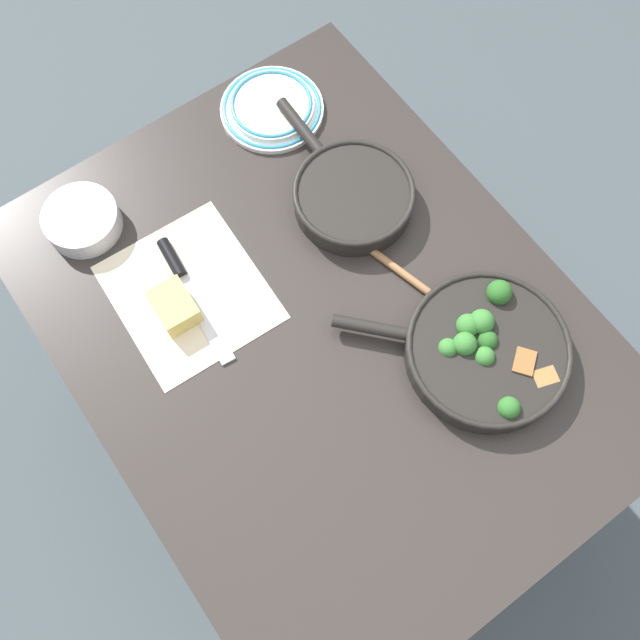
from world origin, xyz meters
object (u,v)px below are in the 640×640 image
(dinner_plate_stack, at_px, (272,107))
(cheese_block, at_px, (175,307))
(prep_bowl_steel, at_px, (82,220))
(skillet_broccoli, at_px, (486,349))
(skillet_eggs, at_px, (352,196))
(grater_knife, at_px, (185,282))
(wooden_spoon, at_px, (384,259))

(dinner_plate_stack, bearing_deg, cheese_block, -55.73)
(prep_bowl_steel, bearing_deg, skillet_broccoli, 35.00)
(skillet_broccoli, height_order, cheese_block, skillet_broccoli)
(skillet_eggs, xyz_separation_m, cheese_block, (-0.00, -0.41, -0.00))
(skillet_eggs, relative_size, dinner_plate_stack, 1.77)
(skillet_broccoli, bearing_deg, dinner_plate_stack, -42.15)
(grater_knife, xyz_separation_m, dinner_plate_stack, (-0.24, 0.36, 0.00))
(wooden_spoon, bearing_deg, skillet_eggs, -25.04)
(skillet_eggs, xyz_separation_m, wooden_spoon, (0.14, -0.03, -0.02))
(grater_knife, distance_m, dinner_plate_stack, 0.43)
(prep_bowl_steel, bearing_deg, wooden_spoon, 46.86)
(skillet_eggs, height_order, dinner_plate_stack, skillet_eggs)
(grater_knife, bearing_deg, skillet_eggs, 89.14)
(grater_knife, height_order, prep_bowl_steel, prep_bowl_steel)
(cheese_block, relative_size, prep_bowl_steel, 0.62)
(cheese_block, bearing_deg, grater_knife, 132.39)
(skillet_eggs, bearing_deg, skillet_broccoli, -177.03)
(wooden_spoon, distance_m, dinner_plate_stack, 0.42)
(skillet_broccoli, height_order, dinner_plate_stack, skillet_broccoli)
(skillet_broccoli, height_order, skillet_eggs, skillet_broccoli)
(wooden_spoon, relative_size, prep_bowl_steel, 2.75)
(prep_bowl_steel, bearing_deg, grater_knife, 23.02)
(skillet_eggs, bearing_deg, dinner_plate_stack, 2.99)
(cheese_block, xyz_separation_m, prep_bowl_steel, (-0.26, -0.05, -0.00))
(grater_knife, distance_m, cheese_block, 0.06)
(grater_knife, bearing_deg, wooden_spoon, 67.35)
(grater_knife, bearing_deg, prep_bowl_steel, -151.18)
(wooden_spoon, bearing_deg, prep_bowl_steel, 32.52)
(cheese_block, distance_m, prep_bowl_steel, 0.27)
(dinner_plate_stack, distance_m, prep_bowl_steel, 0.46)
(skillet_broccoli, xyz_separation_m, prep_bowl_steel, (-0.67, -0.47, -0.01))
(prep_bowl_steel, bearing_deg, dinner_plate_stack, 91.74)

